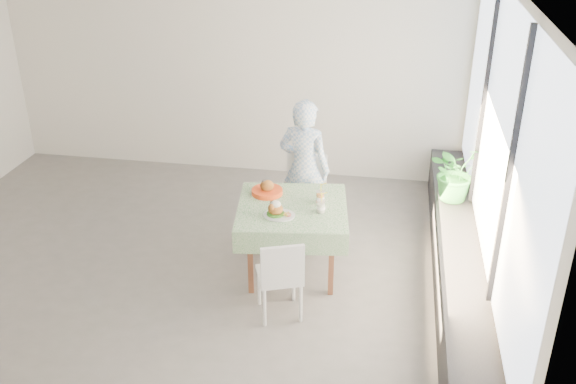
% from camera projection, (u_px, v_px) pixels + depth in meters
% --- Properties ---
extents(floor, '(6.00, 6.00, 0.00)m').
position_uv_depth(floor, '(177.00, 264.00, 6.63)').
color(floor, '#5F5D5A').
rests_on(floor, ground).
extents(wall_back, '(6.00, 0.02, 2.80)m').
position_uv_depth(wall_back, '(232.00, 68.00, 8.22)').
color(wall_back, white).
rests_on(wall_back, ground).
extents(wall_front, '(6.00, 0.02, 2.80)m').
position_uv_depth(wall_front, '(23.00, 289.00, 3.80)').
color(wall_front, white).
rests_on(wall_front, ground).
extents(wall_right, '(0.02, 5.00, 2.80)m').
position_uv_depth(wall_right, '(497.00, 159.00, 5.55)').
color(wall_right, white).
rests_on(wall_right, ground).
extents(window_pane, '(0.01, 4.80, 2.18)m').
position_uv_depth(window_pane, '(497.00, 132.00, 5.44)').
color(window_pane, '#D1E0F9').
rests_on(window_pane, ground).
extents(window_ledge, '(0.40, 4.80, 0.50)m').
position_uv_depth(window_ledge, '(457.00, 269.00, 6.09)').
color(window_ledge, black).
rests_on(window_ledge, ground).
extents(cafe_table, '(1.17, 1.17, 0.74)m').
position_uv_depth(cafe_table, '(292.00, 231.00, 6.31)').
color(cafe_table, brown).
rests_on(cafe_table, ground).
extents(chair_far, '(0.46, 0.46, 0.92)m').
position_uv_depth(chair_far, '(303.00, 214.00, 7.02)').
color(chair_far, white).
rests_on(chair_far, ground).
extents(chair_near, '(0.49, 0.49, 0.81)m').
position_uv_depth(chair_near, '(280.00, 291.00, 5.77)').
color(chair_near, white).
rests_on(chair_near, ground).
extents(diner, '(0.64, 0.48, 1.56)m').
position_uv_depth(diner, '(304.00, 169.00, 6.88)').
color(diner, '#88AFDA').
rests_on(diner, ground).
extents(main_dish, '(0.30, 0.30, 0.16)m').
position_uv_depth(main_dish, '(277.00, 211.00, 5.98)').
color(main_dish, white).
rests_on(main_dish, cafe_table).
extents(juice_cup_orange, '(0.09, 0.09, 0.25)m').
position_uv_depth(juice_cup_orange, '(320.00, 197.00, 6.23)').
color(juice_cup_orange, white).
rests_on(juice_cup_orange, cafe_table).
extents(juice_cup_lemonade, '(0.09, 0.09, 0.24)m').
position_uv_depth(juice_cup_lemonade, '(321.00, 207.00, 6.05)').
color(juice_cup_lemonade, white).
rests_on(juice_cup_lemonade, cafe_table).
extents(second_dish, '(0.31, 0.31, 0.15)m').
position_uv_depth(second_dish, '(267.00, 190.00, 6.41)').
color(second_dish, red).
rests_on(second_dish, cafe_table).
extents(potted_plant, '(0.75, 0.74, 0.63)m').
position_uv_depth(potted_plant, '(456.00, 172.00, 6.74)').
color(potted_plant, '#2E812B').
rests_on(potted_plant, window_ledge).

